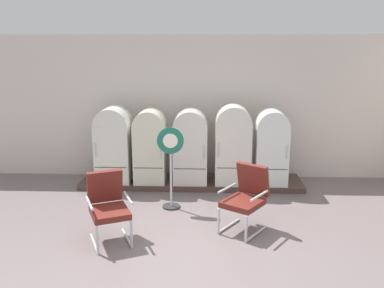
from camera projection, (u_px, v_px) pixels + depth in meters
name	position (u px, v px, depth m)	size (l,w,h in m)	color
ground	(183.00, 258.00, 5.88)	(12.00, 10.00, 0.05)	slate
back_wall	(193.00, 107.00, 9.05)	(11.76, 0.12, 3.03)	silver
display_plinth	(191.00, 182.00, 8.79)	(4.52, 0.95, 0.10)	#4B362F
refrigerator_0	(114.00, 142.00, 8.55)	(0.69, 0.70, 1.52)	silver
refrigerator_1	(150.00, 144.00, 8.49)	(0.62, 0.63, 1.48)	silver
refrigerator_2	(190.00, 144.00, 8.47)	(0.67, 0.64, 1.48)	silver
refrigerator_3	(233.00, 142.00, 8.41)	(0.70, 0.61, 1.58)	silver
refrigerator_4	(271.00, 145.00, 8.40)	(0.63, 0.62, 1.49)	white
armchair_left	(108.00, 204.00, 6.25)	(0.78, 0.87, 1.04)	silver
armchair_right	(246.00, 195.00, 6.60)	(0.84, 0.89, 1.04)	silver
sign_stand	(171.00, 169.00, 7.41)	(0.46, 0.32, 1.47)	#2D2D30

